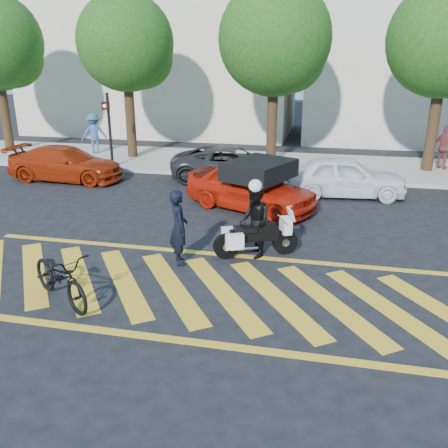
% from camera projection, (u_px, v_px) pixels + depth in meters
% --- Properties ---
extents(ground, '(90.00, 90.00, 0.00)m').
position_uv_depth(ground, '(200.00, 289.00, 9.97)').
color(ground, black).
rests_on(ground, ground).
extents(sidewalk, '(60.00, 5.00, 0.15)m').
position_uv_depth(sidewalk, '(270.00, 164.00, 20.97)').
color(sidewalk, '#9E998E').
rests_on(sidewalk, ground).
extents(crosswalk, '(12.33, 4.00, 0.01)m').
position_uv_depth(crosswalk, '(198.00, 289.00, 9.97)').
color(crosswalk, gold).
rests_on(crosswalk, ground).
extents(building_left, '(16.00, 8.00, 10.00)m').
position_uv_depth(building_left, '(162.00, 49.00, 29.20)').
color(building_left, beige).
rests_on(building_left, ground).
extents(tree_left, '(4.20, 4.20, 7.26)m').
position_uv_depth(tree_left, '(129.00, 46.00, 20.66)').
color(tree_left, black).
rests_on(tree_left, ground).
extents(tree_center, '(4.60, 4.60, 7.56)m').
position_uv_depth(tree_center, '(278.00, 43.00, 19.31)').
color(tree_center, black).
rests_on(tree_center, ground).
extents(tree_right, '(4.40, 4.40, 7.41)m').
position_uv_depth(tree_right, '(448.00, 44.00, 18.02)').
color(tree_right, black).
rests_on(tree_right, ground).
extents(signal_pole, '(0.28, 0.43, 3.20)m').
position_uv_depth(signal_pole, '(109.00, 125.00, 19.58)').
color(signal_pole, black).
rests_on(signal_pole, ground).
extents(officer_bike, '(0.68, 0.77, 1.78)m').
position_uv_depth(officer_bike, '(179.00, 227.00, 10.95)').
color(officer_bike, black).
rests_on(officer_bike, ground).
extents(bicycle, '(2.13, 1.76, 1.09)m').
position_uv_depth(bicycle, '(60.00, 277.00, 9.30)').
color(bicycle, black).
rests_on(bicycle, ground).
extents(police_motorcycle, '(1.98, 1.15, 0.93)m').
position_uv_depth(police_motorcycle, '(255.00, 237.00, 11.45)').
color(police_motorcycle, black).
rests_on(police_motorcycle, ground).
extents(officer_moto, '(0.97, 1.06, 1.78)m').
position_uv_depth(officer_moto, '(255.00, 222.00, 11.34)').
color(officer_moto, black).
rests_on(officer_moto, ground).
extents(red_convertible, '(4.60, 3.31, 1.45)m').
position_uv_depth(red_convertible, '(251.00, 187.00, 14.87)').
color(red_convertible, '#B61908').
rests_on(red_convertible, ground).
extents(parked_left, '(4.54, 1.91, 1.31)m').
position_uv_depth(parked_left, '(66.00, 164.00, 18.43)').
color(parked_left, maroon).
rests_on(parked_left, ground).
extents(parked_mid_left, '(4.94, 2.79, 1.30)m').
position_uv_depth(parked_mid_left, '(232.00, 164.00, 18.43)').
color(parked_mid_left, black).
rests_on(parked_mid_left, ground).
extents(parked_mid_right, '(4.26, 2.07, 1.40)m').
position_uv_depth(parked_mid_right, '(345.00, 177.00, 16.28)').
color(parked_mid_right, white).
rests_on(parked_mid_right, ground).
extents(pedestrian_left, '(1.40, 1.20, 1.88)m').
position_uv_depth(pedestrian_left, '(94.00, 133.00, 22.71)').
color(pedestrian_left, '#315888').
rests_on(pedestrian_left, sidewalk).
extents(pedestrian_right, '(1.10, 0.97, 1.78)m').
position_uv_depth(pedestrian_right, '(445.00, 148.00, 19.50)').
color(pedestrian_right, brown).
rests_on(pedestrian_right, sidewalk).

